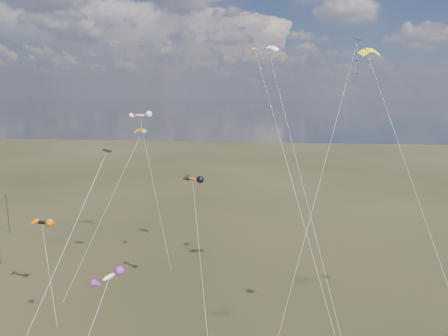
# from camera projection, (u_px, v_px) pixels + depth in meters

# --- Properties ---
(utility_pole_far) EXTENTS (1.40, 0.20, 8.00)m
(utility_pole_far) POSITION_uv_depth(u_px,v_px,m) (8.00, 213.00, 78.58)
(utility_pole_far) COLOR black
(utility_pole_far) RESTS_ON ground
(diamond_navy_tall) EXTENTS (10.68, 17.49, 33.86)m
(diamond_navy_tall) POSITION_uv_depth(u_px,v_px,m) (351.00, 78.00, 47.26)
(diamond_navy_tall) COLOR #15114F
(diamond_navy_tall) RESTS_ON ground
(diamond_black_mid) EXTENTS (7.51, 11.90, 22.34)m
(diamond_black_mid) POSITION_uv_depth(u_px,v_px,m) (69.00, 238.00, 34.23)
(diamond_black_mid) COLOR black
(diamond_black_mid) RESTS_ON ground
(diamond_orange_center) EXTENTS (10.61, 22.73, 32.94)m
(diamond_orange_center) POSITION_uv_depth(u_px,v_px,m) (281.00, 143.00, 43.80)
(diamond_orange_center) COLOR orange
(diamond_orange_center) RESTS_ON ground
(parafoil_yellow) EXTENTS (7.91, 25.67, 32.88)m
(parafoil_yellow) POSITION_uv_depth(u_px,v_px,m) (371.00, 52.00, 45.66)
(parafoil_yellow) COLOR yellow
(parafoil_yellow) RESTS_ON ground
(parafoil_blue_white) EXTENTS (10.00, 28.88, 34.23)m
(parafoil_blue_white) POSITION_uv_depth(u_px,v_px,m) (270.00, 49.00, 55.11)
(parafoil_blue_white) COLOR blue
(parafoil_blue_white) RESTS_ON ground
(parafoil_tricolor) EXTENTS (9.13, 10.71, 22.64)m
(parafoil_tricolor) POSITION_uv_depth(u_px,v_px,m) (140.00, 131.00, 57.38)
(parafoil_tricolor) COLOR #E5B40F
(parafoil_tricolor) RESTS_ON ground
(novelty_black_orange) EXTENTS (6.99, 8.23, 10.95)m
(novelty_black_orange) POSITION_uv_depth(u_px,v_px,m) (42.00, 223.00, 53.15)
(novelty_black_orange) COLOR black
(novelty_black_orange) RESTS_ON ground
(novelty_orange_black) EXTENTS (5.45, 13.10, 16.87)m
(novelty_orange_black) POSITION_uv_depth(u_px,v_px,m) (193.00, 179.00, 52.07)
(novelty_orange_black) COLOR #C94B18
(novelty_orange_black) RESTS_ON ground
(novelty_white_purple) EXTENTS (4.24, 10.04, 14.22)m
(novelty_white_purple) POSITION_uv_depth(u_px,v_px,m) (108.00, 278.00, 29.73)
(novelty_white_purple) COLOR silver
(novelty_white_purple) RESTS_ON ground
(novelty_redwhite_stripe) EXTENTS (9.47, 11.20, 24.31)m
(novelty_redwhite_stripe) POSITION_uv_depth(u_px,v_px,m) (140.00, 116.00, 68.26)
(novelty_redwhite_stripe) COLOR red
(novelty_redwhite_stripe) RESTS_ON ground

